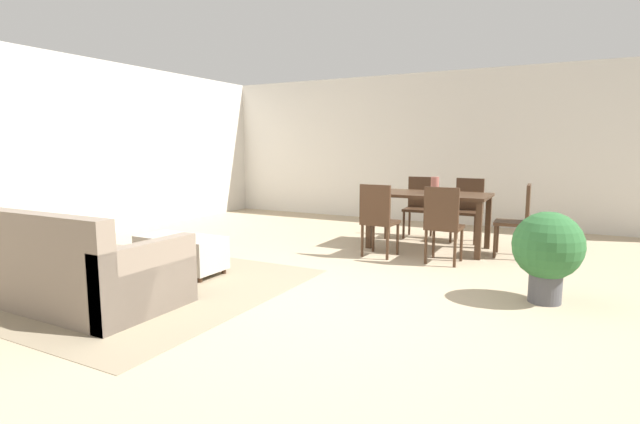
{
  "coord_description": "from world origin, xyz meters",
  "views": [
    {
      "loc": [
        2.04,
        -3.7,
        1.38
      ],
      "look_at": [
        -0.58,
        1.25,
        0.61
      ],
      "focal_mm": 26.79,
      "sensor_mm": 36.0,
      "label": 1
    }
  ],
  "objects_px": {
    "couch": "(63,269)",
    "potted_plant": "(548,249)",
    "vase_centerpiece": "(435,185)",
    "dining_table": "(429,200)",
    "dining_chair_far_left": "(419,203)",
    "dining_chair_near_left": "(378,216)",
    "dining_chair_head_east": "(519,216)",
    "ottoman_table": "(181,252)",
    "dining_chair_far_right": "(468,206)",
    "dining_chair_near_right": "(443,221)"
  },
  "relations": [
    {
      "from": "couch",
      "to": "dining_chair_far_right",
      "type": "xyz_separation_m",
      "value": [
        2.67,
        4.53,
        0.23
      ]
    },
    {
      "from": "dining_chair_near_right",
      "to": "vase_centerpiece",
      "type": "relative_size",
      "value": 4.14
    },
    {
      "from": "ottoman_table",
      "to": "dining_chair_far_left",
      "type": "relative_size",
      "value": 1.04
    },
    {
      "from": "dining_table",
      "to": "dining_chair_far_left",
      "type": "height_order",
      "value": "dining_chair_far_left"
    },
    {
      "from": "couch",
      "to": "dining_chair_head_east",
      "type": "xyz_separation_m",
      "value": [
        3.44,
        3.75,
        0.23
      ]
    },
    {
      "from": "dining_chair_near_right",
      "to": "dining_chair_near_left",
      "type": "bearing_deg",
      "value": -179.25
    },
    {
      "from": "dining_chair_far_right",
      "to": "potted_plant",
      "type": "distance_m",
      "value": 2.81
    },
    {
      "from": "dining_table",
      "to": "dining_chair_near_right",
      "type": "height_order",
      "value": "dining_chair_near_right"
    },
    {
      "from": "dining_chair_near_right",
      "to": "ottoman_table",
      "type": "bearing_deg",
      "value": -144.19
    },
    {
      "from": "dining_chair_head_east",
      "to": "potted_plant",
      "type": "distance_m",
      "value": 1.83
    },
    {
      "from": "dining_chair_far_left",
      "to": "vase_centerpiece",
      "type": "relative_size",
      "value": 4.14
    },
    {
      "from": "couch",
      "to": "ottoman_table",
      "type": "distance_m",
      "value": 1.22
    },
    {
      "from": "couch",
      "to": "dining_chair_head_east",
      "type": "bearing_deg",
      "value": 47.53
    },
    {
      "from": "potted_plant",
      "to": "ottoman_table",
      "type": "bearing_deg",
      "value": -167.75
    },
    {
      "from": "couch",
      "to": "dining_chair_head_east",
      "type": "height_order",
      "value": "dining_chair_head_east"
    },
    {
      "from": "couch",
      "to": "vase_centerpiece",
      "type": "distance_m",
      "value": 4.45
    },
    {
      "from": "dining_table",
      "to": "dining_chair_head_east",
      "type": "height_order",
      "value": "dining_chair_head_east"
    },
    {
      "from": "dining_chair_near_left",
      "to": "dining_chair_head_east",
      "type": "relative_size",
      "value": 1.0
    },
    {
      "from": "dining_chair_far_right",
      "to": "potted_plant",
      "type": "relative_size",
      "value": 1.12
    },
    {
      "from": "dining_chair_far_left",
      "to": "potted_plant",
      "type": "height_order",
      "value": "dining_chair_far_left"
    },
    {
      "from": "dining_chair_head_east",
      "to": "dining_table",
      "type": "bearing_deg",
      "value": -179.69
    },
    {
      "from": "dining_chair_near_left",
      "to": "dining_chair_head_east",
      "type": "xyz_separation_m",
      "value": [
        1.56,
        0.82,
        0.0
      ]
    },
    {
      "from": "dining_chair_far_left",
      "to": "dining_chair_near_right",
      "type": "bearing_deg",
      "value": -64.85
    },
    {
      "from": "dining_chair_near_left",
      "to": "vase_centerpiece",
      "type": "relative_size",
      "value": 4.14
    },
    {
      "from": "dining_chair_near_left",
      "to": "dining_chair_near_right",
      "type": "bearing_deg",
      "value": 0.75
    },
    {
      "from": "couch",
      "to": "potted_plant",
      "type": "height_order",
      "value": "couch"
    },
    {
      "from": "dining_chair_far_left",
      "to": "dining_chair_head_east",
      "type": "bearing_deg",
      "value": -27.3
    },
    {
      "from": "couch",
      "to": "potted_plant",
      "type": "distance_m",
      "value": 4.32
    },
    {
      "from": "dining_chair_near_left",
      "to": "dining_chair_far_left",
      "type": "relative_size",
      "value": 1.0
    },
    {
      "from": "dining_table",
      "to": "dining_chair_head_east",
      "type": "bearing_deg",
      "value": 0.31
    },
    {
      "from": "dining_chair_far_right",
      "to": "ottoman_table",
      "type": "bearing_deg",
      "value": -125.87
    },
    {
      "from": "dining_chair_near_left",
      "to": "vase_centerpiece",
      "type": "xyz_separation_m",
      "value": [
        0.5,
        0.77,
        0.35
      ]
    },
    {
      "from": "dining_chair_head_east",
      "to": "potted_plant",
      "type": "bearing_deg",
      "value": -77.15
    },
    {
      "from": "dining_chair_far_left",
      "to": "potted_plant",
      "type": "relative_size",
      "value": 1.12
    },
    {
      "from": "ottoman_table",
      "to": "vase_centerpiece",
      "type": "distance_m",
      "value": 3.35
    },
    {
      "from": "dining_chair_near_left",
      "to": "vase_centerpiece",
      "type": "distance_m",
      "value": 0.99
    },
    {
      "from": "dining_table",
      "to": "potted_plant",
      "type": "bearing_deg",
      "value": -49.0
    },
    {
      "from": "dining_chair_far_left",
      "to": "vase_centerpiece",
      "type": "distance_m",
      "value": 0.99
    },
    {
      "from": "couch",
      "to": "dining_chair_near_left",
      "type": "relative_size",
      "value": 2.33
    },
    {
      "from": "dining_table",
      "to": "dining_chair_near_right",
      "type": "relative_size",
      "value": 1.69
    },
    {
      "from": "couch",
      "to": "vase_centerpiece",
      "type": "xyz_separation_m",
      "value": [
        2.38,
        3.71,
        0.58
      ]
    },
    {
      "from": "dining_chair_far_left",
      "to": "dining_chair_near_left",
      "type": "bearing_deg",
      "value": -92.45
    },
    {
      "from": "ottoman_table",
      "to": "potted_plant",
      "type": "bearing_deg",
      "value": 12.25
    },
    {
      "from": "ottoman_table",
      "to": "dining_chair_far_right",
      "type": "xyz_separation_m",
      "value": [
        2.41,
        3.33,
        0.28
      ]
    },
    {
      "from": "couch",
      "to": "dining_chair_far_right",
      "type": "bearing_deg",
      "value": 59.49
    },
    {
      "from": "vase_centerpiece",
      "to": "dining_table",
      "type": "bearing_deg",
      "value": 155.02
    },
    {
      "from": "potted_plant",
      "to": "dining_chair_far_right",
      "type": "bearing_deg",
      "value": 114.71
    },
    {
      "from": "ottoman_table",
      "to": "dining_chair_near_right",
      "type": "distance_m",
      "value": 3.01
    },
    {
      "from": "potted_plant",
      "to": "dining_chair_head_east",
      "type": "bearing_deg",
      "value": 102.85
    },
    {
      "from": "vase_centerpiece",
      "to": "dining_chair_near_right",
      "type": "bearing_deg",
      "value": -68.29
    }
  ]
}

